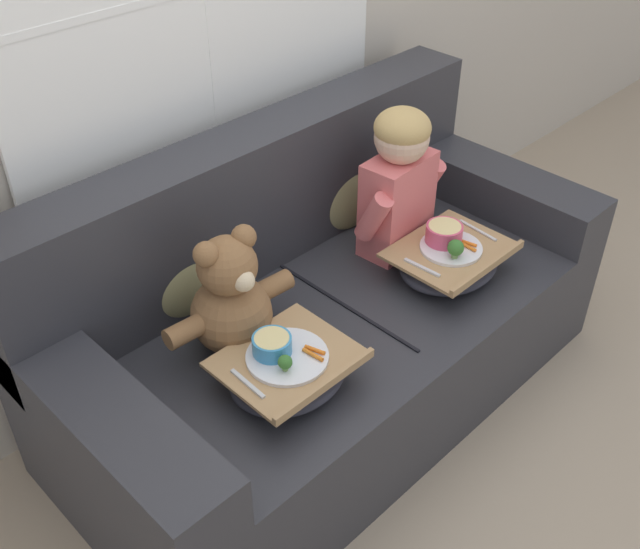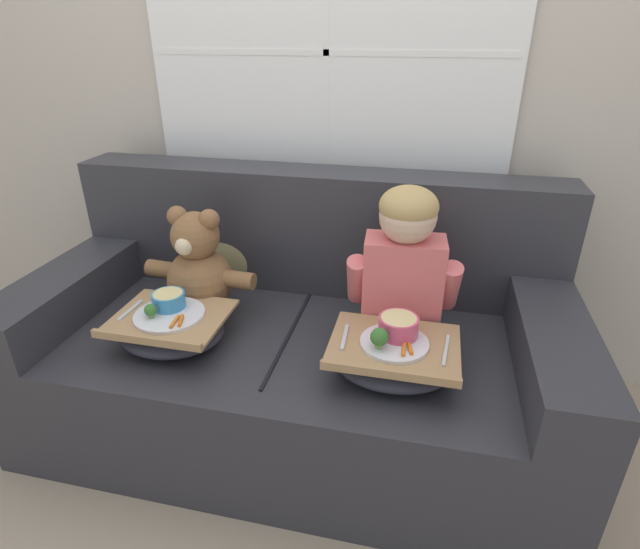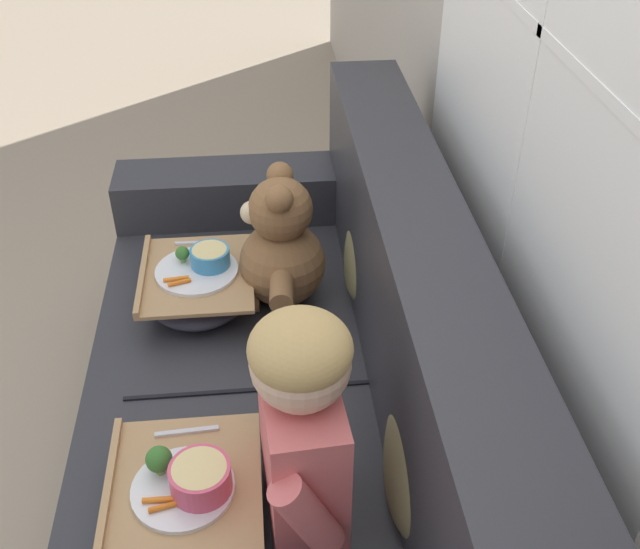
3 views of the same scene
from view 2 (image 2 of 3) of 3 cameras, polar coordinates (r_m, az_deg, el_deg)
ground_plane at (r=2.17m, az=-2.81°, el=-16.53°), size 14.00×14.00×0.00m
wall_back_with_window at (r=2.20m, az=1.00°, el=21.89°), size 8.00×0.08×2.60m
couch at (r=2.01m, az=-2.49°, el=-8.03°), size 2.00×0.97×0.97m
throw_pillow_behind_child at (r=2.02m, az=9.86°, el=1.17°), size 0.35×0.17×0.36m
throw_pillow_behind_teddy at (r=2.18m, az=-10.94°, el=3.09°), size 0.32×0.15×0.33m
child_figure at (r=1.74m, az=9.65°, el=1.98°), size 0.40×0.20×0.55m
teddy_bear at (r=1.98m, az=-13.74°, el=0.66°), size 0.46×0.32×0.42m
lap_tray_child at (r=1.64m, az=8.38°, el=-9.14°), size 0.41×0.33×0.19m
lap_tray_teddy at (r=1.84m, az=-16.64°, el=-5.78°), size 0.39×0.33×0.18m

